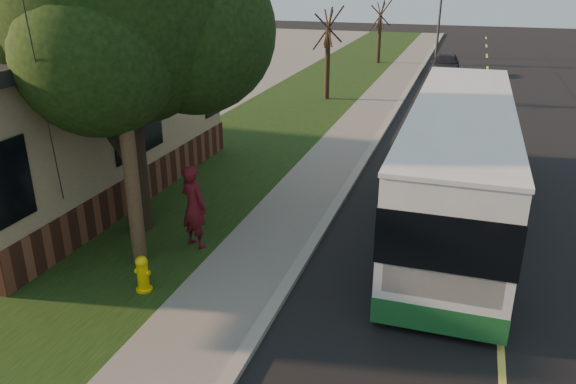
# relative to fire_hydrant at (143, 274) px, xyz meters

# --- Properties ---
(ground) EXTENTS (120.00, 120.00, 0.00)m
(ground) POSITION_rel_fire_hydrant_xyz_m (2.60, 0.00, -0.43)
(ground) COLOR black
(ground) RESTS_ON ground
(road) EXTENTS (8.00, 80.00, 0.01)m
(road) POSITION_rel_fire_hydrant_xyz_m (6.60, 10.00, -0.43)
(road) COLOR black
(road) RESTS_ON ground
(curb) EXTENTS (0.25, 80.00, 0.12)m
(curb) POSITION_rel_fire_hydrant_xyz_m (2.60, 10.00, -0.37)
(curb) COLOR gray
(curb) RESTS_ON ground
(sidewalk) EXTENTS (2.00, 80.00, 0.08)m
(sidewalk) POSITION_rel_fire_hydrant_xyz_m (1.60, 10.00, -0.39)
(sidewalk) COLOR slate
(sidewalk) RESTS_ON ground
(grass_verge) EXTENTS (5.00, 80.00, 0.07)m
(grass_verge) POSITION_rel_fire_hydrant_xyz_m (-1.90, 10.00, -0.40)
(grass_verge) COLOR black
(grass_verge) RESTS_ON ground
(building_lot) EXTENTS (15.00, 80.00, 0.04)m
(building_lot) POSITION_rel_fire_hydrant_xyz_m (-11.90, 10.00, -0.41)
(building_lot) COLOR slate
(building_lot) RESTS_ON ground
(fire_hydrant) EXTENTS (0.32, 0.32, 0.74)m
(fire_hydrant) POSITION_rel_fire_hydrant_xyz_m (0.00, 0.00, 0.00)
(fire_hydrant) COLOR yellow
(fire_hydrant) RESTS_ON grass_verge
(utility_pole) EXTENTS (2.86, 3.21, 9.07)m
(utility_pole) POSITION_rel_fire_hydrant_xyz_m (-0.71, 0.99, 4.20)
(utility_pole) COLOR #473321
(utility_pole) RESTS_ON ground
(leafy_tree) EXTENTS (6.30, 6.00, 7.80)m
(leafy_tree) POSITION_rel_fire_hydrant_xyz_m (-1.57, 2.65, 4.73)
(leafy_tree) COLOR black
(leafy_tree) RESTS_ON grass_verge
(bare_tree_near) EXTENTS (1.38, 1.21, 4.31)m
(bare_tree_near) POSITION_rel_fire_hydrant_xyz_m (-0.90, 18.00, 1.72)
(bare_tree_near) COLOR black
(bare_tree_near) RESTS_ON grass_verge
(bare_tree_far) EXTENTS (1.38, 1.21, 4.03)m
(bare_tree_far) POSITION_rel_fire_hydrant_xyz_m (-0.40, 30.00, 1.57)
(bare_tree_far) COLOR black
(bare_tree_far) RESTS_ON grass_verge
(traffic_signal) EXTENTS (0.18, 0.22, 5.50)m
(traffic_signal) POSITION_rel_fire_hydrant_xyz_m (3.10, 34.00, 2.73)
(traffic_signal) COLOR #2D2D30
(traffic_signal) RESTS_ON ground
(transit_bus) EXTENTS (2.49, 10.81, 2.93)m
(transit_bus) POSITION_rel_fire_hydrant_xyz_m (5.54, 5.55, 1.13)
(transit_bus) COLOR silver
(transit_bus) RESTS_ON ground
(skateboarder) EXTENTS (0.82, 0.68, 1.92)m
(skateboarder) POSITION_rel_fire_hydrant_xyz_m (0.10, 2.05, 0.60)
(skateboarder) COLOR #541017
(skateboarder) RESTS_ON grass_verge
(dumpster) EXTENTS (1.41, 1.13, 1.22)m
(dumpster) POSITION_rel_fire_hydrant_xyz_m (-5.24, 3.99, 0.22)
(dumpster) COLOR black
(dumpster) RESTS_ON building_lot
(distant_car) EXTENTS (1.62, 3.95, 1.34)m
(distant_car) POSITION_rel_fire_hydrant_xyz_m (4.10, 26.59, 0.24)
(distant_car) COLOR black
(distant_car) RESTS_ON ground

